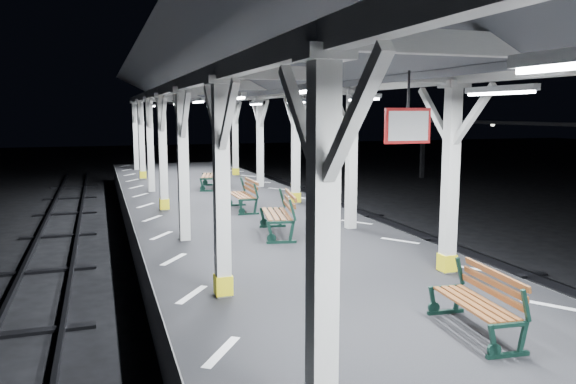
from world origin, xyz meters
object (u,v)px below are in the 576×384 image
bench_near (481,300)px  bench_extra (212,175)px  bench_far (245,194)px  bench_mid (281,213)px

bench_near → bench_extra: 14.62m
bench_extra → bench_far: bearing=-76.6°
bench_far → bench_extra: (0.00, 4.86, 0.04)m
bench_near → bench_mid: (-0.63, 6.30, 0.09)m
bench_far → bench_near: bearing=-85.8°
bench_far → bench_extra: bench_extra is taller
bench_near → bench_extra: bearing=97.9°
bench_near → bench_far: size_ratio=0.95×
bench_near → bench_mid: bench_mid is taller
bench_mid → bench_far: (0.03, 3.45, -0.05)m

